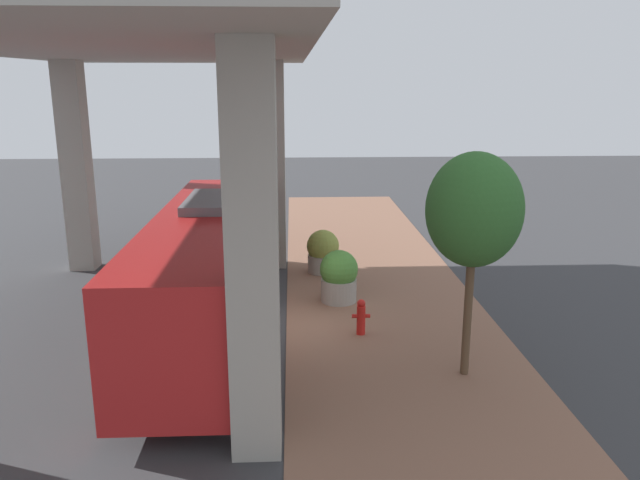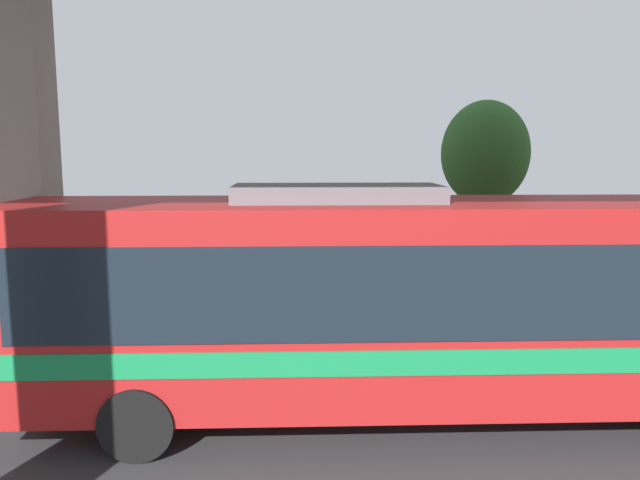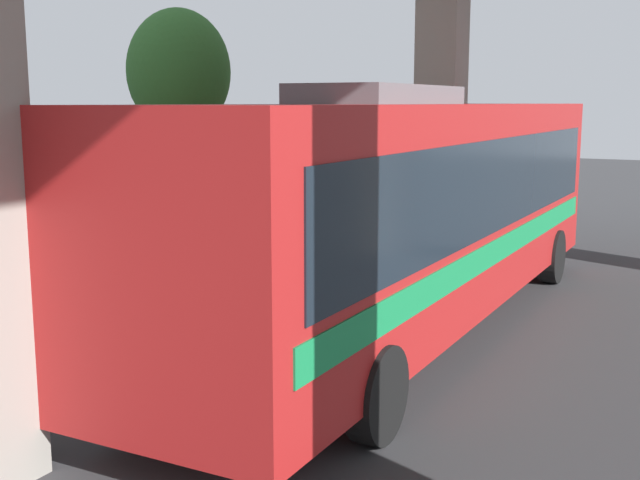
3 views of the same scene
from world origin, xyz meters
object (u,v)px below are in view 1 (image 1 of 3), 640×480
fire_hydrant (361,317)px  planter_middle (323,252)px  bus (206,265)px  planter_front (339,276)px  street_tree_near (474,211)px

fire_hydrant → planter_middle: (0.76, -5.77, 0.26)m
bus → planter_front: size_ratio=7.21×
bus → planter_middle: size_ratio=7.63×
bus → street_tree_near: size_ratio=2.28×
bus → planter_middle: 6.46m
planter_front → street_tree_near: bearing=116.9°
planter_front → street_tree_near: street_tree_near is taller
planter_front → bus: bearing=30.9°
bus → planter_front: bearing=-149.1°
fire_hydrant → bus: bearing=-5.6°
bus → planter_middle: bus is taller
planter_middle → bus: bearing=57.5°
fire_hydrant → street_tree_near: street_tree_near is taller
bus → planter_middle: (-3.42, -5.36, -1.16)m
fire_hydrant → street_tree_near: (-2.20, 2.46, 3.44)m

